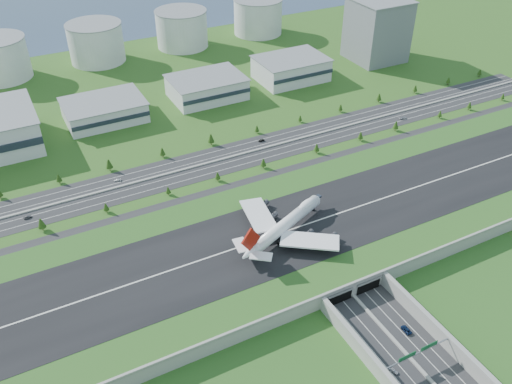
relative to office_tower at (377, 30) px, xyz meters
name	(u,v)px	position (x,y,z in m)	size (l,w,h in m)	color
ground	(300,238)	(-200.00, -195.00, -27.50)	(1200.00, 1200.00, 0.00)	#26531A
airfield_deck	(301,232)	(-200.00, -195.09, -23.38)	(520.00, 100.00, 9.20)	gray
underpass_road	(423,367)	(-200.00, -294.42, -24.07)	(38.80, 120.40, 8.00)	#28282B
sign_gantry_near	(418,354)	(-200.00, -290.04, -20.55)	(38.70, 0.70, 9.80)	gray
north_expressway	(229,158)	(-200.00, -100.00, -27.44)	(560.00, 36.00, 0.12)	#28282B
tree_row	(231,151)	(-197.80, -99.76, -23.04)	(501.62, 48.62, 8.40)	#3D2819
hangar_mid_a	(104,110)	(-260.00, -5.00, -20.00)	(58.00, 42.00, 15.00)	silver
hangar_mid_b	(207,88)	(-175.00, -5.00, -19.00)	(58.00, 42.00, 17.00)	silver
hangar_mid_c	(291,69)	(-95.00, -5.00, -18.00)	(58.00, 42.00, 19.00)	silver
office_tower	(377,30)	(0.00, 0.00, 0.00)	(46.00, 46.00, 55.00)	slate
fuel_tank_b	(96,43)	(-235.00, 115.00, -10.00)	(50.00, 50.00, 35.00)	silver
fuel_tank_c	(182,29)	(-150.00, 115.00, -10.00)	(50.00, 50.00, 35.00)	silver
fuel_tank_d	(258,17)	(-65.00, 115.00, -10.00)	(50.00, 50.00, 35.00)	silver
bay_water	(93,8)	(-200.00, 285.00, -27.47)	(1200.00, 260.00, 0.06)	#334763
boeing_747	(285,225)	(-210.98, -196.10, -13.33)	(66.27, 61.30, 21.80)	white
car_0	(394,371)	(-210.82, -288.93, -26.67)	(1.69, 4.19, 1.43)	silver
car_2	(406,330)	(-191.48, -274.11, -26.57)	(2.70, 5.86, 1.63)	#0C1B3D
car_4	(28,217)	(-332.59, -106.56, -26.59)	(1.87, 4.65, 1.59)	#5D5C61
car_5	(261,140)	(-169.47, -90.36, -26.64)	(1.56, 4.48, 1.48)	black
car_6	(403,118)	(-56.46, -110.19, -26.57)	(2.68, 5.82, 1.62)	silver
car_7	(117,180)	(-275.36, -92.64, -26.72)	(1.85, 4.56, 1.32)	white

